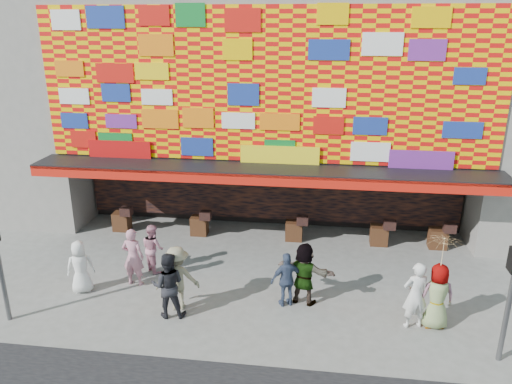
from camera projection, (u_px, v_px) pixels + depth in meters
ground at (248, 306)px, 13.93m from camera, size 90.00×90.00×0.00m
shop_building at (278, 81)px, 19.85m from camera, size 15.20×9.40×10.00m
signal_right at (512, 290)px, 11.12m from camera, size 0.22×0.20×3.00m
ped_a at (80, 267)px, 14.42m from camera, size 0.92×0.80×1.59m
ped_b at (133, 257)px, 14.78m from camera, size 0.67×0.45×1.80m
ped_c at (168, 285)px, 13.19m from camera, size 0.98×0.82×1.83m
ped_d at (177, 278)px, 13.54m from camera, size 1.30×0.92×1.84m
ped_e at (287, 280)px, 13.72m from camera, size 1.01×0.74×1.59m
ped_f at (304, 274)px, 13.81m from camera, size 1.76×0.99×1.81m
ped_g at (437, 296)px, 12.71m from camera, size 0.93×0.66×1.78m
ped_h at (415, 295)px, 12.71m from camera, size 0.76×0.60×1.83m
ped_i at (153, 248)px, 15.65m from camera, size 0.96×0.94×1.55m
parasol at (443, 253)px, 12.31m from camera, size 1.00×1.02×1.80m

